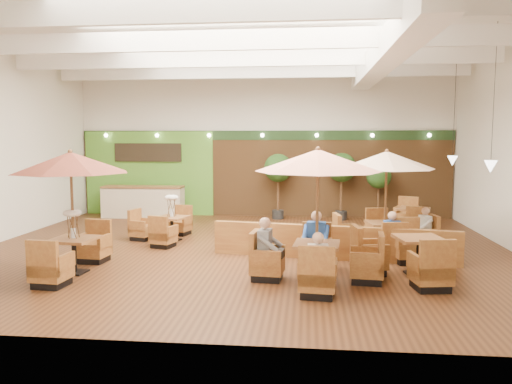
# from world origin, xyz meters

# --- Properties ---
(room) EXTENTS (14.04, 14.00, 5.52)m
(room) POSITION_xyz_m (0.25, 1.22, 3.63)
(room) COLOR #381E0F
(room) RESTS_ON ground
(service_counter) EXTENTS (3.00, 0.75, 1.18)m
(service_counter) POSITION_xyz_m (-4.40, 5.10, 0.58)
(service_counter) COLOR beige
(service_counter) RESTS_ON ground
(booth_divider) EXTENTS (5.94, 1.07, 0.83)m
(booth_divider) POSITION_xyz_m (2.29, -0.72, 0.41)
(booth_divider) COLOR brown
(booth_divider) RESTS_ON ground
(table_0) EXTENTS (2.50, 2.68, 2.71)m
(table_0) POSITION_xyz_m (-3.38, -2.57, 2.05)
(table_0) COLOR brown
(table_0) RESTS_ON ground
(table_1) EXTENTS (2.76, 2.76, 2.78)m
(table_1) POSITION_xyz_m (1.88, -2.63, 1.88)
(table_1) COLOR brown
(table_1) RESTS_ON ground
(table_2) EXTENTS (2.69, 2.69, 2.67)m
(table_2) POSITION_xyz_m (3.69, 0.29, 1.81)
(table_2) COLOR brown
(table_2) RESTS_ON ground
(table_3) EXTENTS (1.74, 2.50, 1.48)m
(table_3) POSITION_xyz_m (-2.42, 1.07, 0.44)
(table_3) COLOR brown
(table_3) RESTS_ON ground
(table_4) EXTENTS (1.99, 2.89, 1.05)m
(table_4) POSITION_xyz_m (3.77, -1.95, 0.39)
(table_4) COLOR brown
(table_4) RESTS_ON ground
(table_5) EXTENTS (1.18, 2.86, 1.00)m
(table_5) POSITION_xyz_m (4.95, 3.00, 0.38)
(table_5) COLOR brown
(table_5) RESTS_ON ground
(topiary_0) EXTENTS (1.02, 1.02, 2.38)m
(topiary_0) POSITION_xyz_m (0.62, 5.30, 1.77)
(topiary_0) COLOR black
(topiary_0) RESTS_ON ground
(topiary_1) EXTENTS (1.04, 1.04, 2.42)m
(topiary_1) POSITION_xyz_m (2.89, 5.30, 1.80)
(topiary_1) COLOR black
(topiary_1) RESTS_ON ground
(topiary_2) EXTENTS (0.87, 0.87, 2.03)m
(topiary_2) POSITION_xyz_m (4.21, 5.30, 1.51)
(topiary_2) COLOR black
(topiary_2) RESTS_ON ground
(diner_0) EXTENTS (0.38, 0.31, 0.77)m
(diner_0) POSITION_xyz_m (1.88, -3.65, 0.75)
(diner_0) COLOR silver
(diner_0) RESTS_ON ground
(diner_1) EXTENTS (0.44, 0.37, 0.85)m
(diner_1) POSITION_xyz_m (1.88, -1.61, 0.78)
(diner_1) COLOR #2652A7
(diner_1) RESTS_ON ground
(diner_2) EXTENTS (0.37, 0.44, 0.85)m
(diner_2) POSITION_xyz_m (0.86, -2.63, 0.78)
(diner_2) COLOR slate
(diner_2) RESTS_ON ground
(diner_3) EXTENTS (0.39, 0.34, 0.74)m
(diner_3) POSITION_xyz_m (3.69, -0.68, 0.74)
(diner_3) COLOR #2652A7
(diner_3) RESTS_ON ground
(diner_4) EXTENTS (0.35, 0.39, 0.72)m
(diner_4) POSITION_xyz_m (4.66, 0.29, 0.73)
(diner_4) COLOR silver
(diner_4) RESTS_ON ground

